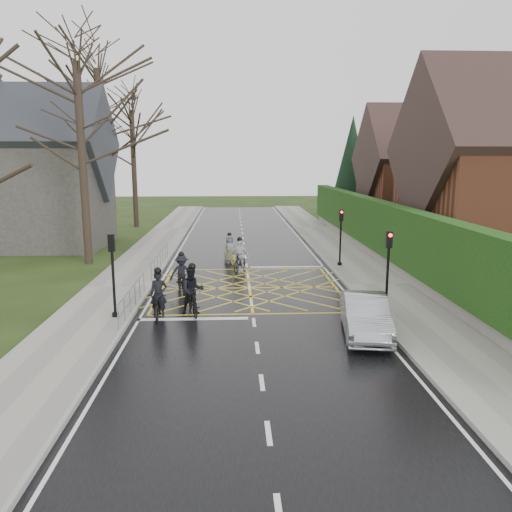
{
  "coord_description": "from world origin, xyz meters",
  "views": [
    {
      "loc": [
        -0.72,
        -22.36,
        5.83
      ],
      "look_at": [
        0.35,
        1.08,
        1.3
      ],
      "focal_mm": 35.0,
      "sensor_mm": 36.0,
      "label": 1
    }
  ],
  "objects": [
    {
      "name": "tree_far",
      "position": [
        -9.3,
        22.0,
        7.19
      ],
      "size": [
        8.4,
        8.4,
        10.4
      ],
      "color": "black",
      "rests_on": "ground"
    },
    {
      "name": "traffic_light_se",
      "position": [
        5.1,
        -4.2,
        1.66
      ],
      "size": [
        0.24,
        0.31,
        3.21
      ],
      "rotation": [
        0.0,
        0.0,
        3.14
      ],
      "color": "black",
      "rests_on": "ground"
    },
    {
      "name": "stone_wall",
      "position": [
        7.75,
        6.0,
        0.35
      ],
      "size": [
        0.5,
        38.0,
        0.7
      ],
      "primitive_type": "cube",
      "color": "slate",
      "rests_on": "ground"
    },
    {
      "name": "cyclist_back",
      "position": [
        -2.3,
        -3.86,
        0.76
      ],
      "size": [
        1.03,
        2.08,
        2.0
      ],
      "rotation": [
        0.0,
        0.0,
        0.24
      ],
      "color": "black",
      "rests_on": "ground"
    },
    {
      "name": "cyclist_front",
      "position": [
        -0.4,
        3.47,
        0.69
      ],
      "size": [
        1.11,
        1.93,
        1.86
      ],
      "rotation": [
        0.0,
        0.0,
        -0.33
      ],
      "color": "black",
      "rests_on": "ground"
    },
    {
      "name": "traffic_light_sw",
      "position": [
        -5.1,
        -4.5,
        1.66
      ],
      "size": [
        0.24,
        0.31,
        3.21
      ],
      "color": "black",
      "rests_on": "ground"
    },
    {
      "name": "tree_near",
      "position": [
        -9.0,
        6.0,
        7.91
      ],
      "size": [
        9.24,
        9.24,
        11.44
      ],
      "color": "black",
      "rests_on": "ground"
    },
    {
      "name": "road",
      "position": [
        0.0,
        0.0,
        0.01
      ],
      "size": [
        9.0,
        80.0,
        0.01
      ],
      "primitive_type": "cube",
      "color": "black",
      "rests_on": "ground"
    },
    {
      "name": "ground",
      "position": [
        0.0,
        0.0,
        0.0
      ],
      "size": [
        120.0,
        120.0,
        0.0
      ],
      "primitive_type": "plane",
      "color": "black",
      "rests_on": "ground"
    },
    {
      "name": "traffic_light_ne",
      "position": [
        5.1,
        4.2,
        1.66
      ],
      "size": [
        0.24,
        0.31,
        3.21
      ],
      "rotation": [
        0.0,
        0.0,
        3.14
      ],
      "color": "black",
      "rests_on": "ground"
    },
    {
      "name": "cyclist_lead",
      "position": [
        -0.95,
        5.72,
        0.61
      ],
      "size": [
        1.22,
        1.93,
        1.77
      ],
      "rotation": [
        0.0,
        0.0,
        0.35
      ],
      "color": "gold",
      "rests_on": "ground"
    },
    {
      "name": "cyclist_mid",
      "position": [
        -3.06,
        -0.47,
        0.67
      ],
      "size": [
        1.21,
        1.99,
        1.83
      ],
      "rotation": [
        0.0,
        0.0,
        0.27
      ],
      "color": "black",
      "rests_on": "ground"
    },
    {
      "name": "sidewalk_left",
      "position": [
        -6.0,
        0.0,
        0.07
      ],
      "size": [
        3.0,
        80.0,
        0.15
      ],
      "primitive_type": "cube",
      "color": "gray",
      "rests_on": "ground"
    },
    {
      "name": "cyclist_rear",
      "position": [
        -3.54,
        -4.24,
        0.62
      ],
      "size": [
        0.83,
        2.02,
        1.92
      ],
      "rotation": [
        0.0,
        0.0,
        0.07
      ],
      "color": "black",
      "rests_on": "ground"
    },
    {
      "name": "railing_south",
      "position": [
        -4.65,
        -3.5,
        0.78
      ],
      "size": [
        0.05,
        5.04,
        1.03
      ],
      "color": "slate",
      "rests_on": "ground"
    },
    {
      "name": "hedge",
      "position": [
        7.75,
        6.0,
        2.1
      ],
      "size": [
        0.9,
        38.0,
        2.8
      ],
      "primitive_type": "cube",
      "color": "black",
      "rests_on": "stone_wall"
    },
    {
      "name": "sidewalk_right",
      "position": [
        6.0,
        0.0,
        0.07
      ],
      "size": [
        3.0,
        80.0,
        0.15
      ],
      "primitive_type": "cube",
      "color": "gray",
      "rests_on": "ground"
    },
    {
      "name": "house_far",
      "position": [
        14.75,
        18.0,
        4.36
      ],
      "size": [
        9.8,
        8.8,
        10.3
      ],
      "color": "brown",
      "rests_on": "ground"
    },
    {
      "name": "conifer",
      "position": [
        10.75,
        26.0,
        4.99
      ],
      "size": [
        4.6,
        4.6,
        10.0
      ],
      "color": "black",
      "rests_on": "ground"
    },
    {
      "name": "railing_north",
      "position": [
        -4.65,
        4.0,
        0.79
      ],
      "size": [
        0.05,
        6.04,
        1.03
      ],
      "color": "slate",
      "rests_on": "ground"
    },
    {
      "name": "car",
      "position": [
        3.7,
        -6.43,
        0.67
      ],
      "size": [
        1.98,
        4.24,
        1.35
      ],
      "primitive_type": "imported",
      "rotation": [
        0.0,
        0.0,
        -0.14
      ],
      "color": "#A1A3A8",
      "rests_on": "ground"
    },
    {
      "name": "church",
      "position": [
        -13.54,
        12.0,
        4.93
      ],
      "size": [
        8.8,
        7.8,
        11.0
      ],
      "color": "#2D2B28",
      "rests_on": "ground"
    },
    {
      "name": "tree_mid",
      "position": [
        -10.0,
        14.0,
        8.63
      ],
      "size": [
        10.08,
        10.08,
        12.48
      ],
      "color": "black",
      "rests_on": "ground"
    }
  ]
}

